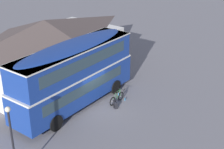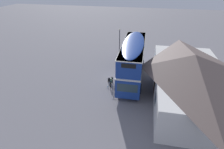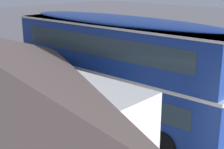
# 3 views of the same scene
# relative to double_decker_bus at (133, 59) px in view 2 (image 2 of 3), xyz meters

# --- Properties ---
(ground_plane) EXTENTS (120.00, 120.00, 0.00)m
(ground_plane) POSITION_rel_double_decker_bus_xyz_m (0.67, -1.24, -2.64)
(ground_plane) COLOR slate
(double_decker_bus) EXTENTS (10.56, 2.86, 4.79)m
(double_decker_bus) POSITION_rel_double_decker_bus_xyz_m (0.00, 0.00, 0.00)
(double_decker_bus) COLOR black
(double_decker_bus) RESTS_ON ground
(touring_bicycle) EXTENTS (1.69, 0.48, 1.01)m
(touring_bicycle) POSITION_rel_double_decker_bus_xyz_m (2.04, -2.17, -2.27)
(touring_bicycle) COLOR black
(touring_bicycle) RESTS_ON ground
(backpack_on_ground) EXTENTS (0.34, 0.35, 0.50)m
(backpack_on_ground) POSITION_rel_double_decker_bus_xyz_m (1.40, -2.59, -2.39)
(backpack_on_ground) COLOR black
(backpack_on_ground) RESTS_ON ground
(water_bottle_blue_sports) EXTENTS (0.07, 0.07, 0.23)m
(water_bottle_blue_sports) POSITION_rel_double_decker_bus_xyz_m (2.77, -2.42, -2.54)
(water_bottle_blue_sports) COLOR #338CBF
(water_bottle_blue_sports) RESTS_ON ground
(pub_building) EXTENTS (14.57, 7.59, 4.83)m
(pub_building) POSITION_rel_double_decker_bus_xyz_m (2.79, 6.20, -0.18)
(pub_building) COLOR silver
(pub_building) RESTS_ON ground
(street_lamp) EXTENTS (0.28, 0.28, 4.29)m
(street_lamp) POSITION_rel_double_decker_bus_xyz_m (-7.50, -2.96, 0.03)
(street_lamp) COLOR black
(street_lamp) RESTS_ON ground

